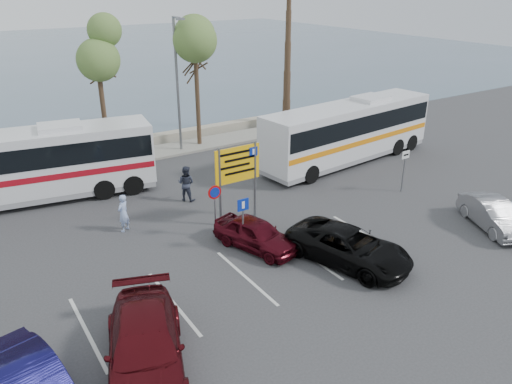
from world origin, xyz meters
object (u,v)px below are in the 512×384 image
street_lamp_right (178,79)px  car_maroon (145,348)px  suv_black (349,247)px  coach_bus_left (26,168)px  coach_bus_right (348,134)px  car_red (256,234)px  direction_sign (238,170)px  pedestrian_near (123,213)px  car_silver_b (493,215)px  pedestrian_far (186,183)px

street_lamp_right → car_maroon: street_lamp_right is taller
street_lamp_right → suv_black: bearing=-91.1°
street_lamp_right → coach_bus_left: street_lamp_right is taller
coach_bus_right → car_red: size_ratio=3.22×
direction_sign → suv_black: direction_sign is taller
suv_black → coach_bus_left: bearing=109.2°
coach_bus_left → pedestrian_near: coach_bus_left is taller
car_silver_b → street_lamp_right: bearing=136.8°
coach_bus_left → car_silver_b: 21.67m
suv_black → pedestrian_near: bearing=114.7°
suv_black → street_lamp_right: bearing=72.2°
coach_bus_left → car_maroon: size_ratio=2.35×
car_silver_b → coach_bus_left: bearing=164.1°
street_lamp_right → coach_bus_right: bearing=-42.9°
car_maroon → direction_sign: bearing=63.3°
street_lamp_right → car_red: street_lamp_right is taller
suv_black → car_silver_b: bearing=-26.4°
car_maroon → pedestrian_far: 11.66m
coach_bus_right → car_silver_b: (-0.56, -10.00, -1.08)m
coach_bus_right → pedestrian_far: (-10.56, 0.00, -0.82)m
coach_bus_left → car_red: bearing=-55.5°
car_maroon → suv_black: size_ratio=1.06×
coach_bus_right → car_maroon: size_ratio=2.32×
car_silver_b → pedestrian_near: 16.11m
car_maroon → pedestrian_near: 8.81m
street_lamp_right → pedestrian_near: 11.46m
suv_black → pedestrian_far: bearing=90.5°
direction_sign → car_red: 3.23m
car_red → suv_black: bearing=-67.9°
car_red → suv_black: size_ratio=0.76×
suv_black → pedestrian_near: size_ratio=2.92×
coach_bus_left → car_red: coach_bus_left is taller
direction_sign → coach_bus_left: size_ratio=0.30×
coach_bus_right → car_silver_b: size_ratio=3.13×
car_red → suv_black: 3.72m
street_lamp_right → coach_bus_left: 10.37m
street_lamp_right → pedestrian_far: bearing=-113.1°
car_red → car_silver_b: car_red is taller
street_lamp_right → pedestrian_near: size_ratio=4.74×
direction_sign → car_silver_b: 11.36m
street_lamp_right → car_red: (-2.71, -12.91, -3.96)m
street_lamp_right → pedestrian_far: street_lamp_right is taller
street_lamp_right → car_red: size_ratio=2.14×
car_maroon → car_red: (6.29, 4.11, -0.12)m
coach_bus_right → pedestrian_far: coach_bus_right is taller
coach_bus_left → car_silver_b: bearing=-40.3°
direction_sign → coach_bus_left: (-7.50, 7.30, -0.70)m
coach_bus_left → car_maroon: bearing=-88.0°
street_lamp_right → pedestrian_far: 8.49m
car_red → pedestrian_far: (-0.29, 5.89, 0.25)m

